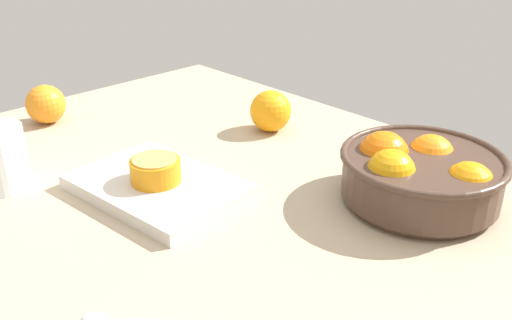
% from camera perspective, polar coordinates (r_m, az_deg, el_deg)
% --- Properties ---
extents(ground_plane, '(1.37, 0.91, 0.03)m').
position_cam_1_polar(ground_plane, '(0.95, -1.34, -4.57)').
color(ground_plane, tan).
extents(fruit_bowl, '(0.26, 0.26, 0.11)m').
position_cam_1_polar(fruit_bowl, '(0.94, 16.24, -1.38)').
color(fruit_bowl, '#473328').
rests_on(fruit_bowl, ground_plane).
extents(juice_glass, '(0.09, 0.09, 0.11)m').
position_cam_1_polar(juice_glass, '(1.05, -24.47, -0.19)').
color(juice_glass, white).
rests_on(juice_glass, ground_plane).
extents(cutting_board, '(0.30, 0.22, 0.02)m').
position_cam_1_polar(cutting_board, '(0.97, -9.94, -2.67)').
color(cutting_board, beige).
rests_on(cutting_board, ground_plane).
extents(orange_half_0, '(0.08, 0.08, 0.04)m').
position_cam_1_polar(orange_half_0, '(0.95, -10.15, -1.00)').
color(orange_half_0, orange).
rests_on(orange_half_0, cutting_board).
extents(loose_orange_0, '(0.09, 0.09, 0.09)m').
position_cam_1_polar(loose_orange_0, '(1.19, 1.48, 4.98)').
color(loose_orange_0, orange).
rests_on(loose_orange_0, ground_plane).
extents(loose_orange_3, '(0.09, 0.09, 0.09)m').
position_cam_1_polar(loose_orange_3, '(1.32, -20.52, 5.30)').
color(loose_orange_3, orange).
rests_on(loose_orange_3, ground_plane).
extents(spoon, '(0.13, 0.13, 0.01)m').
position_cam_1_polar(spoon, '(0.71, -12.57, -15.51)').
color(spoon, silver).
rests_on(spoon, ground_plane).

